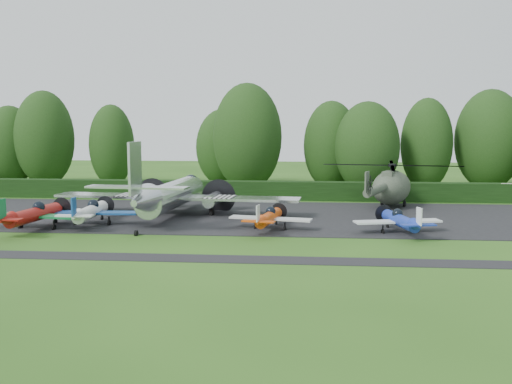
# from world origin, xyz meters

# --- Properties ---
(ground) EXTENTS (160.00, 160.00, 0.00)m
(ground) POSITION_xyz_m (0.00, 0.00, 0.00)
(ground) COLOR #264E16
(ground) RESTS_ON ground
(apron) EXTENTS (70.00, 18.00, 0.01)m
(apron) POSITION_xyz_m (0.00, 10.00, 0.00)
(apron) COLOR black
(apron) RESTS_ON ground
(taxiway_verge) EXTENTS (70.00, 2.00, 0.00)m
(taxiway_verge) POSITION_xyz_m (0.00, -6.00, 0.00)
(taxiway_verge) COLOR black
(taxiway_verge) RESTS_ON ground
(hedgerow) EXTENTS (90.00, 1.60, 2.00)m
(hedgerow) POSITION_xyz_m (0.00, 21.00, 0.00)
(hedgerow) COLOR black
(hedgerow) RESTS_ON ground
(transport_plane) EXTENTS (22.47, 17.23, 7.20)m
(transport_plane) POSITION_xyz_m (-2.60, 8.82, 2.01)
(transport_plane) COLOR silver
(transport_plane) RESTS_ON ground
(light_plane_red) EXTENTS (7.85, 8.26, 3.02)m
(light_plane_red) POSITION_xyz_m (-11.83, 2.04, 1.26)
(light_plane_red) COLOR maroon
(light_plane_red) RESTS_ON ground
(light_plane_white) EXTENTS (7.46, 7.84, 2.87)m
(light_plane_white) POSITION_xyz_m (-8.13, 4.21, 1.19)
(light_plane_white) COLOR silver
(light_plane_white) RESTS_ON ground
(light_plane_orange) EXTENTS (6.47, 6.80, 2.48)m
(light_plane_orange) POSITION_xyz_m (6.33, 3.50, 1.03)
(light_plane_orange) COLOR #CF440C
(light_plane_orange) RESTS_ON ground
(light_plane_blue) EXTENTS (6.64, 6.99, 2.55)m
(light_plane_blue) POSITION_xyz_m (16.22, 2.89, 1.06)
(light_plane_blue) COLOR #1A329F
(light_plane_blue) RESTS_ON ground
(helicopter) EXTENTS (13.33, 15.60, 4.29)m
(helicopter) POSITION_xyz_m (17.53, 16.27, 2.31)
(helicopter) COLOR #374132
(helicopter) RESTS_ON ground
(tree_0) EXTENTS (8.42, 8.42, 13.05)m
(tree_0) POSITION_xyz_m (2.03, 29.28, 6.51)
(tree_0) COLOR black
(tree_0) RESTS_ON ground
(tree_1) EXTENTS (6.81, 6.81, 10.50)m
(tree_1) POSITION_xyz_m (-29.88, 32.66, 5.24)
(tree_1) COLOR black
(tree_1) RESTS_ON ground
(tree_2) EXTENTS (7.58, 7.58, 10.76)m
(tree_2) POSITION_xyz_m (16.32, 27.84, 5.37)
(tree_2) COLOR black
(tree_2) RESTS_ON ground
(tree_3) EXTENTS (7.32, 7.32, 10.08)m
(tree_3) POSITION_xyz_m (-1.49, 33.89, 5.03)
(tree_3) COLOR black
(tree_3) RESTS_ON ground
(tree_4) EXTENTS (6.76, 6.76, 10.95)m
(tree_4) POSITION_xyz_m (12.26, 31.19, 5.46)
(tree_4) COLOR black
(tree_4) RESTS_ON ground
(tree_7) EXTENTS (5.81, 5.81, 10.61)m
(tree_7) POSITION_xyz_m (-16.07, 32.56, 5.29)
(tree_7) COLOR black
(tree_7) RESTS_ON ground
(tree_8) EXTENTS (6.20, 6.20, 11.27)m
(tree_8) POSITION_xyz_m (23.79, 31.14, 5.62)
(tree_8) COLOR black
(tree_8) RESTS_ON ground
(tree_9) EXTENTS (8.26, 8.26, 12.35)m
(tree_9) POSITION_xyz_m (31.63, 32.55, 6.17)
(tree_9) COLOR black
(tree_9) RESTS_ON ground
(tree_10) EXTENTS (7.56, 7.56, 12.40)m
(tree_10) POSITION_xyz_m (-24.82, 31.95, 6.19)
(tree_10) COLOR black
(tree_10) RESTS_ON ground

